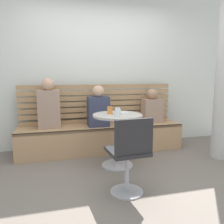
{
  "coord_description": "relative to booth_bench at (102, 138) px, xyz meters",
  "views": [
    {
      "loc": [
        -0.8,
        -2.52,
        1.28
      ],
      "look_at": [
        0.04,
        0.66,
        0.75
      ],
      "focal_mm": 37.58,
      "sensor_mm": 36.0,
      "label": 1
    }
  ],
  "objects": [
    {
      "name": "back_wall",
      "position": [
        0.0,
        0.44,
        1.23
      ],
      "size": [
        5.2,
        0.1,
        2.9
      ],
      "primitive_type": "cube",
      "color": "silver",
      "rests_on": "ground"
    },
    {
      "name": "white_chair",
      "position": [
        -0.03,
        -1.5,
        0.24
      ],
      "size": [
        0.43,
        0.43,
        0.85
      ],
      "color": "#ADADB2",
      "rests_on": "ground"
    },
    {
      "name": "cafe_table",
      "position": [
        0.08,
        -0.69,
        0.3
      ],
      "size": [
        0.68,
        0.68,
        0.74
      ],
      "color": "#ADADB2",
      "rests_on": "ground"
    },
    {
      "name": "booth_bench",
      "position": [
        0.0,
        0.0,
        0.0
      ],
      "size": [
        2.7,
        0.52,
        0.44
      ],
      "color": "tan",
      "rests_on": "ground"
    },
    {
      "name": "cup_tumbler_orange",
      "position": [
        -0.01,
        -0.63,
        0.57
      ],
      "size": [
        0.07,
        0.07,
        0.1
      ],
      "primitive_type": "cylinder",
      "color": "orange",
      "rests_on": "cafe_table"
    },
    {
      "name": "booth_backrest",
      "position": [
        0.0,
        0.24,
        0.56
      ],
      "size": [
        2.65,
        0.04,
        0.67
      ],
      "color": "#A68157",
      "rests_on": "booth_bench"
    },
    {
      "name": "person_adult",
      "position": [
        -0.83,
        0.03,
        0.57
      ],
      "size": [
        0.34,
        0.22,
        0.78
      ],
      "color": "#9E7F6B",
      "rests_on": "booth_bench"
    },
    {
      "name": "ground",
      "position": [
        0.0,
        -1.2,
        -0.22
      ],
      "size": [
        8.0,
        8.0,
        0.0
      ],
      "primitive_type": "plane",
      "color": "#70665B"
    },
    {
      "name": "person_child_left",
      "position": [
        0.92,
        0.03,
        0.48
      ],
      "size": [
        0.34,
        0.22,
        0.59
      ],
      "color": "#9E7F6B",
      "rests_on": "booth_bench"
    },
    {
      "name": "person_child_middle",
      "position": [
        -0.05,
        -0.03,
        0.51
      ],
      "size": [
        0.34,
        0.22,
        0.67
      ],
      "color": "#333851",
      "rests_on": "booth_bench"
    },
    {
      "name": "plate_small",
      "position": [
        0.18,
        -0.59,
        0.52
      ],
      "size": [
        0.17,
        0.17,
        0.01
      ],
      "primitive_type": "cylinder",
      "color": "white",
      "rests_on": "cafe_table"
    },
    {
      "name": "cup_ceramic_white",
      "position": [
        0.08,
        -0.69,
        0.55
      ],
      "size": [
        0.08,
        0.08,
        0.07
      ],
      "primitive_type": "cylinder",
      "color": "white",
      "rests_on": "cafe_table"
    },
    {
      "name": "cup_water_clear",
      "position": [
        0.04,
        -0.82,
        0.57
      ],
      "size": [
        0.07,
        0.07,
        0.11
      ],
      "primitive_type": "cylinder",
      "color": "white",
      "rests_on": "cafe_table"
    }
  ]
}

